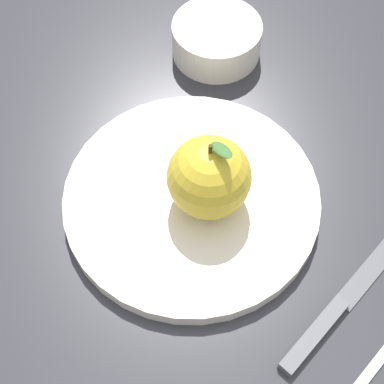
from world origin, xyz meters
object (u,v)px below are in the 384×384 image
dinner_plate (192,197)px  apple (210,174)px  knife (345,298)px  side_bowl (217,37)px

dinner_plate → apple: apple is taller
dinner_plate → knife: bearing=-18.6°
side_bowl → knife: size_ratio=0.50×
dinner_plate → side_bowl: 0.21m
side_bowl → knife: bearing=-52.5°
dinner_plate → side_bowl: bearing=100.3°
side_bowl → knife: 0.33m
dinner_plate → apple: size_ratio=2.84×
side_bowl → dinner_plate: bearing=-79.7°
dinner_plate → knife: size_ratio=1.22×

